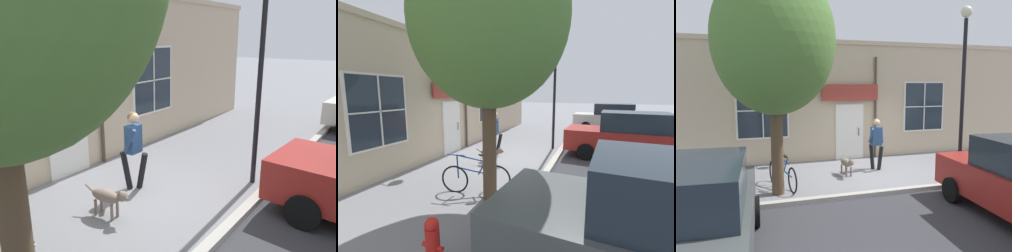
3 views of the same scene
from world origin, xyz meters
TOP-DOWN VIEW (x-y plane):
  - ground_plane at (0.00, 0.00)m, footprint 90.00×90.00m
  - storefront_facade at (-2.34, -0.01)m, footprint 0.95×18.00m
  - pedestrian_walking at (-0.39, 0.21)m, footprint 0.61×0.55m
  - dog_on_leash at (0.03, -0.95)m, footprint 1.06×0.32m
  - street_tree_by_curb at (1.03, -3.18)m, footprint 3.39×3.05m
  - leaning_bicycle at (0.63, -3.05)m, footprint 1.65×0.58m
  - parked_car_mid_block at (4.45, 1.58)m, footprint 4.39×2.13m
  - parked_car_far_end at (4.11, 7.99)m, footprint 4.39×2.13m
  - street_lamp at (1.58, 2.06)m, footprint 0.32×0.32m
  - fire_hydrant at (1.32, -5.44)m, footprint 0.34×0.20m

SIDE VIEW (x-z plane):
  - ground_plane at x=0.00m, z-range 0.00..0.00m
  - leaning_bicycle at x=0.63m, z-range -0.13..0.88m
  - fire_hydrant at x=1.32m, z-range 0.01..0.78m
  - dog_on_leash at x=0.03m, z-range 0.09..0.72m
  - parked_car_mid_block at x=4.45m, z-range 0.00..1.75m
  - parked_car_far_end at x=4.11m, z-range 0.00..1.75m
  - pedestrian_walking at x=-0.39m, z-range 0.18..1.92m
  - storefront_facade at x=-2.34m, z-range 0.01..4.49m
  - street_lamp at x=1.58m, z-range 0.76..5.81m
  - street_tree_by_curb at x=1.03m, z-range 0.95..6.78m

